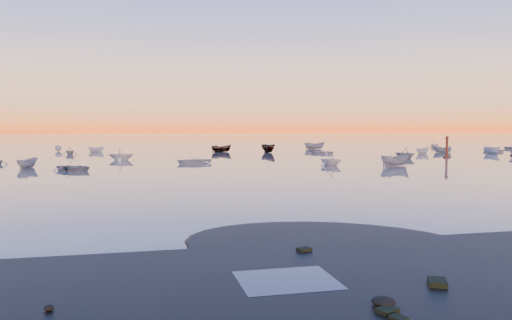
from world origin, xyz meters
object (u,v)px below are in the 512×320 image
object	(u,v)px
boat_near_right	(331,165)
channel_marker	(447,148)
boat_near_left	(75,171)
boat_near_center	(395,166)

from	to	relation	value
boat_near_right	channel_marker	bearing A→B (deg)	175.04
boat_near_right	channel_marker	world-z (taller)	channel_marker
boat_near_left	boat_near_center	world-z (taller)	boat_near_center
boat_near_center	channel_marker	world-z (taller)	channel_marker
boat_near_left	channel_marker	world-z (taller)	channel_marker
boat_near_left	boat_near_center	size ratio (longest dim) A/B	1.08
boat_near_center	channel_marker	bearing A→B (deg)	-60.29
boat_near_right	channel_marker	size ratio (longest dim) A/B	0.93
boat_near_center	boat_near_left	bearing A→B (deg)	77.02
boat_near_center	boat_near_right	world-z (taller)	boat_near_center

